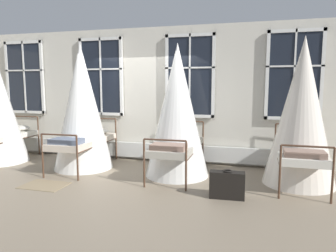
{
  "coord_description": "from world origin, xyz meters",
  "views": [
    {
      "loc": [
        2.47,
        -5.87,
        1.8
      ],
      "look_at": [
        0.88,
        0.11,
        1.01
      ],
      "focal_mm": 32.84,
      "sensor_mm": 36.0,
      "label": 1
    }
  ],
  "objects": [
    {
      "name": "cot_third",
      "position": [
        1.07,
        0.11,
        1.29
      ],
      "size": [
        1.28,
        1.87,
        2.65
      ],
      "rotation": [
        0.0,
        0.0,
        1.56
      ],
      "color": "#4C3323",
      "rests_on": "ground"
    },
    {
      "name": "suitcase_dark",
      "position": [
        2.16,
        -0.98,
        0.22
      ],
      "size": [
        0.57,
        0.24,
        0.47
      ],
      "rotation": [
        0.0,
        0.0,
        0.05
      ],
      "color": "black",
      "rests_on": "ground"
    },
    {
      "name": "rug_second",
      "position": [
        -1.12,
        -1.19,
        0.01
      ],
      "size": [
        0.8,
        0.57,
        0.01
      ],
      "primitive_type": "cube",
      "rotation": [
        0.0,
        0.0,
        -0.01
      ],
      "color": "#8E7A5B",
      "rests_on": "ground"
    },
    {
      "name": "window_bank",
      "position": [
        0.0,
        1.14,
        1.16
      ],
      "size": [
        7.87,
        0.1,
        2.92
      ],
      "color": "black",
      "rests_on": "ground"
    },
    {
      "name": "cot_fourth",
      "position": [
        3.38,
        0.12,
        1.31
      ],
      "size": [
        1.28,
        1.88,
        2.7
      ],
      "rotation": [
        0.0,
        0.0,
        1.54
      ],
      "color": "#4C3323",
      "rests_on": "ground"
    },
    {
      "name": "cot_second",
      "position": [
        -1.08,
        0.15,
        1.33
      ],
      "size": [
        1.28,
        1.87,
        2.74
      ],
      "rotation": [
        0.0,
        0.0,
        1.59
      ],
      "color": "#4C3323",
      "rests_on": "ground"
    },
    {
      "name": "back_wall_with_windows",
      "position": [
        0.0,
        1.26,
        1.59
      ],
      "size": [
        12.22,
        0.1,
        3.19
      ],
      "primitive_type": "cube",
      "color": "beige",
      "rests_on": "ground"
    },
    {
      "name": "ground",
      "position": [
        0.0,
        0.0,
        0.0
      ],
      "size": [
        22.44,
        22.44,
        0.0
      ],
      "primitive_type": "plane",
      "color": "gray"
    }
  ]
}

